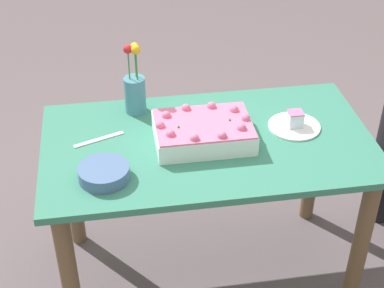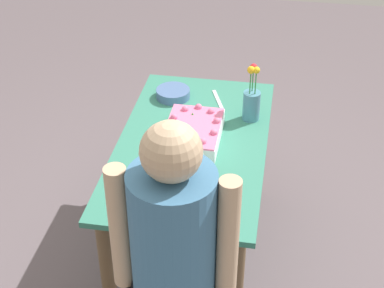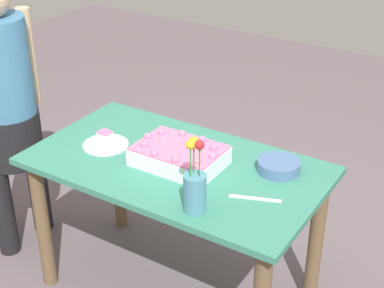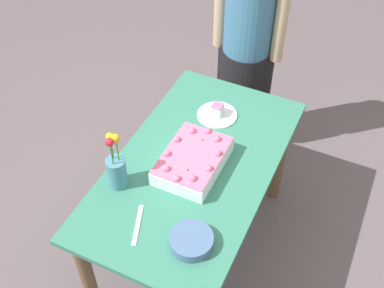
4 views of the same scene
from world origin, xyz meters
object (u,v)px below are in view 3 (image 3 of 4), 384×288
cake_knife (255,199)px  person_standing (6,103)px  flower_vase (195,188)px  fruit_bowl (279,166)px  serving_plate_with_slice (105,142)px  sheet_cake (179,155)px

cake_knife → person_standing: size_ratio=0.14×
person_standing → flower_vase: bearing=-7.9°
flower_vase → fruit_bowl: size_ratio=1.67×
cake_knife → person_standing: (-1.41, -0.03, 0.10)m
serving_plate_with_slice → flower_vase: flower_vase is taller
serving_plate_with_slice → person_standing: size_ratio=0.15×
cake_knife → fruit_bowl: size_ratio=1.12×
serving_plate_with_slice → cake_knife: 0.81m
sheet_cake → cake_knife: sheet_cake is taller
fruit_bowl → person_standing: (-1.39, -0.28, 0.08)m
flower_vase → fruit_bowl: (0.15, 0.45, -0.08)m
sheet_cake → cake_knife: size_ratio=1.81×
serving_plate_with_slice → fruit_bowl: serving_plate_with_slice is taller
flower_vase → fruit_bowl: bearing=71.3°
serving_plate_with_slice → cake_knife: bearing=-2.3°
serving_plate_with_slice → flower_vase: (0.64, -0.23, 0.09)m
serving_plate_with_slice → person_standing: 0.60m
serving_plate_with_slice → person_standing: bearing=-174.5°
serving_plate_with_slice → cake_knife: (0.81, -0.03, -0.02)m
cake_knife → flower_vase: (-0.17, -0.20, 0.10)m
serving_plate_with_slice → cake_knife: size_ratio=1.02×
serving_plate_with_slice → cake_knife: serving_plate_with_slice is taller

